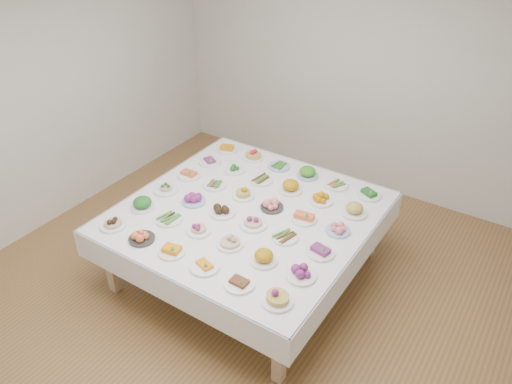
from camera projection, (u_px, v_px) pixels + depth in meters
The scene contains 38 objects.
room_envelope at pixel (237, 116), 3.91m from camera, with size 5.02×5.02×2.81m.
display_table at pixel (247, 216), 4.74m from camera, with size 2.24×2.24×0.75m.
dish_0 at pixel (112, 221), 4.46m from camera, with size 0.23×0.23×0.13m.
dish_1 at pixel (141, 236), 4.31m from camera, with size 0.23×0.23×0.10m.
dish_2 at pixel (172, 250), 4.16m from camera, with size 0.22×0.22×0.10m.
dish_3 at pixel (205, 264), 4.01m from camera, with size 0.24×0.24×0.10m.
dish_4 at pixel (239, 282), 3.84m from camera, with size 0.24×0.24×0.09m.
dish_5 at pixel (278, 295), 3.67m from camera, with size 0.26×0.25×0.15m.
dish_6 at pixel (142, 203), 4.71m from camera, with size 0.22×0.22×0.13m.
dish_7 at pixel (169, 218), 4.56m from camera, with size 0.24×0.24×0.06m.
dish_8 at pixel (199, 227), 4.40m from camera, with size 0.21×0.21×0.11m.
dish_9 at pixel (230, 240), 4.23m from camera, with size 0.22×0.22×0.13m.
dish_10 at pixel (264, 257), 4.06m from camera, with size 0.22×0.22×0.12m.
dish_11 at pixel (301, 272), 3.91m from camera, with size 0.24×0.24×0.11m.
dish_12 at pixel (166, 187), 4.96m from camera, with size 0.24×0.24×0.12m.
dish_13 at pixel (194, 198), 4.79m from camera, with size 0.23×0.23×0.11m.
dish_14 at pixel (223, 209), 4.64m from camera, with size 0.24×0.24×0.11m.
dish_15 at pixel (253, 219), 4.47m from camera, with size 0.25×0.25×0.14m.
dish_16 at pixel (285, 236), 4.33m from camera, with size 0.25×0.23×0.06m.
dish_17 at pixel (320, 250), 4.16m from camera, with size 0.24×0.24×0.10m.
dish_18 at pixel (189, 173), 5.20m from camera, with size 0.24×0.24×0.11m.
dish_19 at pixel (215, 185), 5.05m from camera, with size 0.23×0.23×0.05m.
dish_20 at pixel (243, 193), 4.87m from camera, with size 0.22×0.22×0.11m.
dish_21 at pixel (272, 204), 4.71m from camera, with size 0.22×0.22×0.10m.
dish_22 at pixel (304, 216), 4.55m from camera, with size 0.23×0.23×0.11m.
dish_23 at pixel (338, 228), 4.41m from camera, with size 0.22×0.22×0.10m.
dish_24 at pixel (210, 160), 5.44m from camera, with size 0.24×0.24×0.10m.
dish_25 at pixel (234, 169), 5.29m from camera, with size 0.22×0.22×0.09m.
dish_26 at pixel (261, 179), 5.13m from camera, with size 0.24×0.23×0.06m.
dish_27 at pixel (291, 186), 4.96m from camera, with size 0.24×0.24×0.13m.
dish_28 at pixel (321, 199), 4.79m from camera, with size 0.22×0.22×0.10m.
dish_29 at pixel (354, 208), 4.63m from camera, with size 0.24×0.24×0.14m.
dish_30 at pixel (227, 148), 5.67m from camera, with size 0.22×0.22×0.10m.
dish_31 at pixel (253, 153), 5.51m from camera, with size 0.22×0.22×0.14m.
dish_32 at pixel (279, 166), 5.37m from camera, with size 0.23×0.23×0.05m.
dish_33 at pixel (308, 172), 5.19m from camera, with size 0.22×0.22×0.13m.
dish_34 at pixel (336, 184), 5.05m from camera, with size 0.25×0.24×0.06m.
dish_35 at pixel (369, 193), 4.89m from camera, with size 0.24×0.24×0.09m.
Camera 1 is at (2.11, -2.93, 3.46)m, focal length 35.00 mm.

